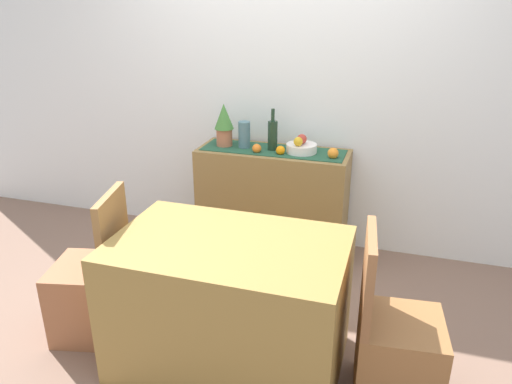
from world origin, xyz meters
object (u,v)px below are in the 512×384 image
Objects in this scene: potted_plant at (224,123)px; dining_table at (230,304)px; sideboard_console at (272,201)px; wine_bottle at (273,135)px; ceramic_vase at (244,135)px; chair_near_window at (93,293)px; fruit_bowl at (302,148)px; chair_by_corner at (395,352)px.

potted_plant reaches higher than dining_table.
sideboard_console is 3.46× the size of potted_plant.
sideboard_console is 3.62× the size of wine_bottle.
ceramic_vase is (-0.23, 0.00, 0.51)m from sideboard_console.
chair_near_window reaches higher than sideboard_console.
fruit_bowl reaches higher than sideboard_console.
wine_bottle is 0.35× the size of chair_by_corner.
chair_near_window is 1.00× the size of chair_by_corner.
potted_plant reaches higher than ceramic_vase.
fruit_bowl is 1.42m from dining_table.
sideboard_console is 0.50m from fruit_bowl.
sideboard_console is 1.33m from dining_table.
potted_plant reaches higher than fruit_bowl.
chair_by_corner reaches higher than dining_table.
dining_table is (0.14, -1.33, -0.57)m from wine_bottle.
wine_bottle is at bearing 61.28° from chair_near_window.
chair_near_window is (-0.86, 0.00, -0.10)m from dining_table.
sideboard_console is 0.56m from ceramic_vase.
ceramic_vase is 0.17× the size of dining_table.
fruit_bowl is 1.10× the size of ceramic_vase.
dining_table is at bearing -68.64° from potted_plant.
fruit_bowl is 1.73m from chair_near_window.
chair_by_corner is at bearing -0.17° from chair_near_window.
wine_bottle is at bearing -180.00° from fruit_bowl.
fruit_bowl is at bearing 0.00° from sideboard_console.
chair_near_window reaches higher than fruit_bowl.
fruit_bowl is at bearing 0.00° from wine_bottle.
chair_near_window is at bearing -110.85° from ceramic_vase.
potted_plant is (-0.60, -0.00, 0.14)m from fruit_bowl.
wine_bottle is 1.54× the size of ceramic_vase.
dining_table is at bearing -84.36° from sideboard_console.
fruit_bowl reaches higher than dining_table.
chair_by_corner is at bearing -43.90° from potted_plant.
ceramic_vase is 1.48m from dining_table.
ceramic_vase reaches higher than chair_by_corner.
ceramic_vase is at bearing 69.15° from chair_near_window.
fruit_bowl is 1.65m from chair_by_corner.
ceramic_vase is 0.62× the size of potted_plant.
wine_bottle is at bearing 0.00° from potted_plant.
wine_bottle is at bearing 95.89° from dining_table.
potted_plant is at bearing 180.00° from wine_bottle.
chair_near_window reaches higher than dining_table.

